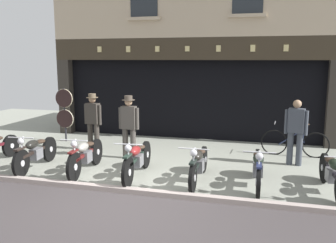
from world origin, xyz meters
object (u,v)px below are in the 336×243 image
Objects in this scene: motorcycle_center_right at (199,163)px; salesman_right at (296,129)px; salesman_left at (93,119)px; leaning_bicycle at (295,142)px; advert_board_near at (260,92)px; tyre_sign_pole at (65,109)px; motorcycle_center_left at (85,155)px; motorcycle_center at (137,159)px; shopkeeper_center at (129,124)px; motorcycle_right at (258,167)px; motorcycle_far_right at (332,173)px; motorcycle_left at (36,152)px.

motorcycle_center_right is 1.22× the size of salesman_right.
salesman_left is 5.72m from leaning_bicycle.
motorcycle_center_right is 4.02m from salesman_left.
leaning_bicycle is at bearing -56.80° from advert_board_near.
tyre_sign_pole reaches higher than motorcycle_center_right.
motorcycle_center_left is at bearing 123.67° from leaning_bicycle.
salesman_right is at bearing -69.10° from advert_board_near.
shopkeeper_center reaches higher than motorcycle_center.
leaning_bicycle reaches higher than motorcycle_right.
motorcycle_center is 4.52m from tyre_sign_pole.
salesman_right is 1.05m from leaning_bicycle.
motorcycle_center is 2.36× the size of advert_board_near.
motorcycle_right is at bearing 164.14° from salesman_left.
salesman_right is (4.23, 0.50, -0.02)m from shopkeeper_center.
advert_board_near reaches higher than motorcycle_right.
motorcycle_right and motorcycle_far_right have the same top height.
salesman_right reaches higher than motorcycle_left.
motorcycle_center_right is (1.39, 0.05, -0.02)m from motorcycle_center.
motorcycle_left is 1.16× the size of shopkeeper_center.
motorcycle_left is at bearing -139.55° from advert_board_near.
advert_board_near is (3.30, 2.92, 0.67)m from shopkeeper_center.
motorcycle_center_left is 2.23× the size of advert_board_near.
motorcycle_center_right is 1.25m from motorcycle_right.
salesman_right reaches higher than motorcycle_center_right.
motorcycle_center_left reaches higher than motorcycle_center_right.
salesman_left is (-3.47, 1.96, 0.50)m from motorcycle_center_right.
motorcycle_center reaches higher than motorcycle_center_left.
motorcycle_far_right is 2.81m from leaning_bicycle.
leaning_bicycle is at bearing -145.00° from motorcycle_center.
motorcycle_right is (5.23, 0.12, -0.00)m from motorcycle_left.
tyre_sign_pole is (-2.73, 1.38, 0.11)m from shopkeeper_center.
motorcycle_right is 2.91m from leaning_bicycle.
shopkeeper_center reaches higher than motorcycle_center_left.
motorcycle_center_right is at bearing -29.65° from tyre_sign_pole.
motorcycle_center_left is 5.35m from motorcycle_far_right.
salesman_right is at bearing -138.52° from motorcycle_center_right.
shopkeeper_center is at bearing -66.09° from motorcycle_center.
salesman_left is at bearing -29.93° from tyre_sign_pole.
motorcycle_center_right is at bearing 156.91° from salesman_left.
advert_board_near is (2.56, 4.35, 1.18)m from motorcycle_center.
motorcycle_center_left is at bearing 118.06° from salesman_left.
advert_board_near is (-1.51, 4.29, 1.18)m from motorcycle_far_right.
advert_board_near is (-0.92, 2.42, 0.69)m from salesman_right.
tyre_sign_pole reaches higher than motorcycle_right.
motorcycle_center_left is at bearing -3.65° from motorcycle_center.
tyre_sign_pole is at bearing 4.35° from salesman_right.
tyre_sign_pole is at bearing -26.49° from motorcycle_right.
shopkeeper_center reaches higher than motorcycle_center_right.
motorcycle_right is 1.20× the size of salesman_right.
motorcycle_center_left is 5.61m from leaning_bicycle.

